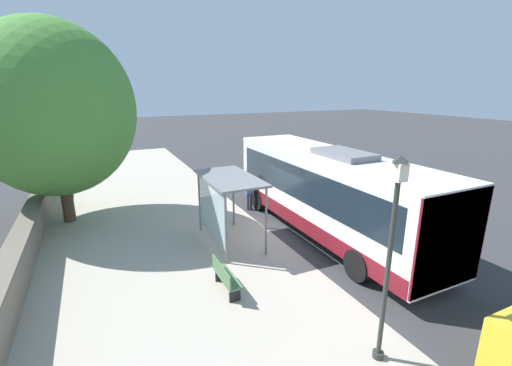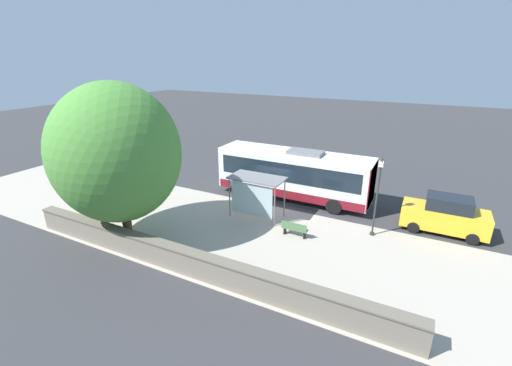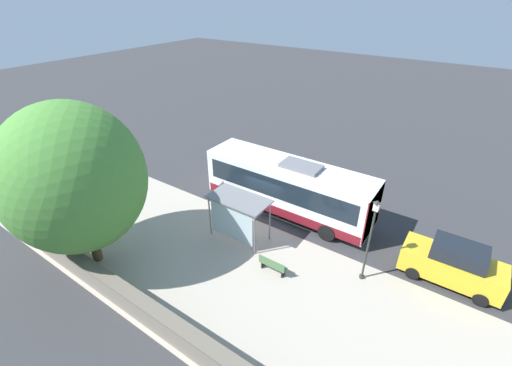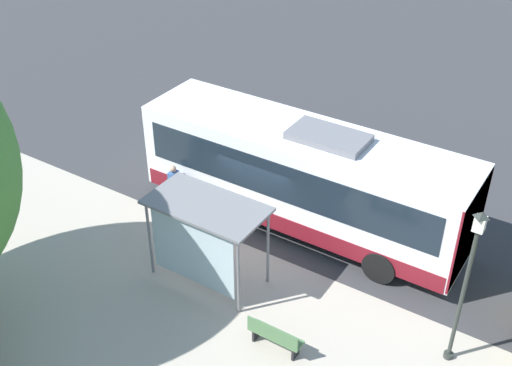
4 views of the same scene
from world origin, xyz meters
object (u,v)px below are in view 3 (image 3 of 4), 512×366
parked_car_behind_bus (453,264)px  shade_tree (74,179)px  pedestrian (222,190)px  bench (273,265)px  street_lamp_near (370,235)px  bus_shelter (237,207)px  bus (288,186)px

parked_car_behind_bus → shade_tree: bearing=119.4°
pedestrian → bench: bearing=-120.1°
bench → street_lamp_near: street_lamp_near is taller
bus_shelter → bench: 3.63m
bus_shelter → parked_car_behind_bus: bearing=-72.9°
bench → bus: bearing=22.2°
bench → street_lamp_near: (2.11, -3.81, 2.20)m
bus_shelter → street_lamp_near: street_lamp_near is taller
bus → bus_shelter: bus is taller
bus_shelter → pedestrian: 3.89m
bus_shelter → pedestrian: size_ratio=1.96×
bus_shelter → bus: bearing=-13.3°
pedestrian → shade_tree: (-7.75, 2.08, 3.82)m
bus → shade_tree: size_ratio=1.26×
bus_shelter → shade_tree: shade_tree is taller
pedestrian → street_lamp_near: size_ratio=0.38×
bench → parked_car_behind_bus: (4.32, -7.27, 0.57)m
bench → parked_car_behind_bus: size_ratio=0.33×
bus_shelter → bench: (-1.17, -3.00, -1.67)m
bus → pedestrian: bearing=112.8°
pedestrian → shade_tree: bearing=165.0°
bus → bus_shelter: 4.03m
street_lamp_near → parked_car_behind_bus: street_lamp_near is taller
bus → bench: bus is taller
bus_shelter → street_lamp_near: bearing=-82.1°
parked_car_behind_bus → bus_shelter: bearing=107.1°
pedestrian → bench: size_ratio=1.17×
pedestrian → parked_car_behind_bus: parked_car_behind_bus is taller
bus → street_lamp_near: 6.64m
bus_shelter → shade_tree: (-5.47, 5.02, 2.67)m
pedestrian → bench: 6.89m
street_lamp_near → parked_car_behind_bus: bearing=-57.6°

